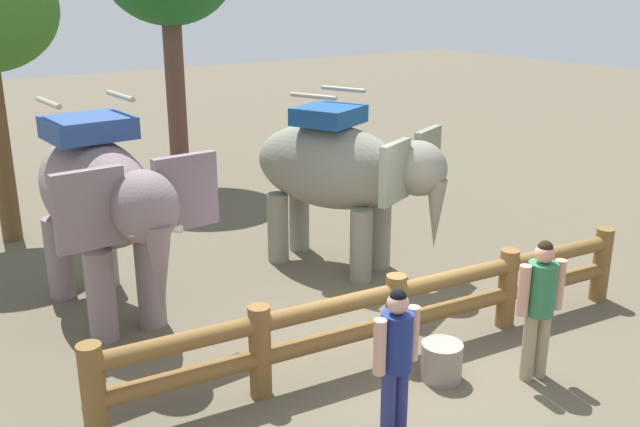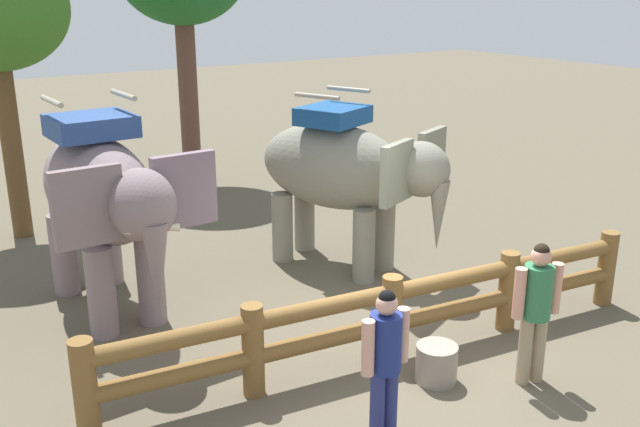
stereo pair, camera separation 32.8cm
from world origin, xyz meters
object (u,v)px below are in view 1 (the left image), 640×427
(elephant_near_left, at_px, (101,199))
(feed_bucket, at_px, (442,361))
(elephant_center, at_px, (340,171))
(tourist_man_in_blue, at_px, (540,300))
(tourist_woman_in_black, at_px, (396,354))
(log_fence, at_px, (395,311))

(elephant_near_left, height_order, feed_bucket, elephant_near_left)
(elephant_center, height_order, tourist_man_in_blue, elephant_center)
(feed_bucket, bearing_deg, tourist_woman_in_black, -155.91)
(tourist_woman_in_black, distance_m, feed_bucket, 1.44)
(log_fence, xyz_separation_m, tourist_woman_in_black, (-1.04, -1.19, 0.31))
(elephant_near_left, height_order, tourist_man_in_blue, elephant_near_left)
(log_fence, xyz_separation_m, tourist_man_in_blue, (0.98, -1.25, 0.35))
(elephant_center, relative_size, feed_bucket, 7.01)
(elephant_near_left, xyz_separation_m, tourist_woman_in_black, (1.31, -4.22, -0.73))
(log_fence, relative_size, elephant_center, 2.18)
(log_fence, relative_size, tourist_man_in_blue, 4.32)
(elephant_near_left, relative_size, elephant_center, 1.04)
(elephant_near_left, relative_size, tourist_woman_in_black, 2.15)
(tourist_woman_in_black, bearing_deg, elephant_near_left, 107.31)
(tourist_man_in_blue, bearing_deg, tourist_woman_in_black, 178.24)
(elephant_near_left, height_order, elephant_center, elephant_near_left)
(tourist_man_in_blue, bearing_deg, feed_bucket, 146.36)
(log_fence, bearing_deg, tourist_man_in_blue, -51.90)
(elephant_center, xyz_separation_m, tourist_woman_in_black, (-2.23, -3.87, -0.63))
(elephant_near_left, bearing_deg, tourist_man_in_blue, -52.03)
(feed_bucket, bearing_deg, elephant_center, 72.18)
(log_fence, relative_size, tourist_woman_in_black, 4.50)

